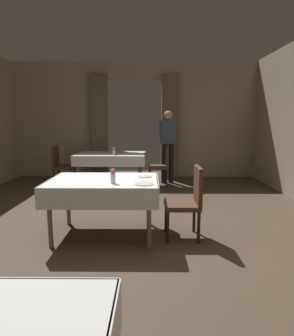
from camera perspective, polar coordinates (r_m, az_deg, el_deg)
The scene contains 14 objects.
ground at distance 3.98m, azimuth -5.32°, elevation -13.03°, with size 10.08×10.08×0.00m, color #4C3D2D.
wall_back at distance 7.85m, azimuth -2.35°, elevation 9.37°, with size 6.40×0.27×3.00m.
dining_table_mid at distance 3.86m, azimuth -8.37°, elevation -3.45°, with size 1.41×1.02×0.75m.
dining_table_far at distance 6.82m, azimuth -6.99°, elevation 2.18°, with size 1.57×1.08×0.75m.
chair_mid_right at distance 3.80m, azimuth 8.04°, elevation -5.95°, with size 0.44×0.44×0.93m.
chair_far_right at distance 6.81m, azimuth 2.87°, elevation 0.90°, with size 0.45×0.44×0.93m.
chair_far_left at distance 7.08m, azimuth -16.42°, elevation 0.84°, with size 0.44×0.44×0.93m.
flower_vase_mid at distance 3.57m, azimuth -6.60°, elevation -1.44°, with size 0.07×0.07×0.18m.
plate_mid_b at distance 3.51m, azimuth -0.59°, elevation -3.07°, with size 0.24×0.24×0.01m, color white.
plate_mid_c at distance 3.96m, azimuth -0.45°, elevation -1.65°, with size 0.18×0.18×0.01m, color white.
flower_vase_far at distance 6.51m, azimuth -6.40°, elevation 3.35°, with size 0.07×0.07×0.17m.
plate_far_b at distance 6.84m, azimuth -9.26°, elevation 2.85°, with size 0.18×0.18×0.01m, color white.
plate_far_c at distance 6.80m, azimuth -2.65°, elevation 2.93°, with size 0.20×0.20×0.01m, color white.
person_waiter_by_doorway at distance 7.03m, azimuth 4.03°, elevation 5.31°, with size 0.40×0.29×1.72m.
Camera 1 is at (0.40, -3.66, 1.51)m, focal length 31.46 mm.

